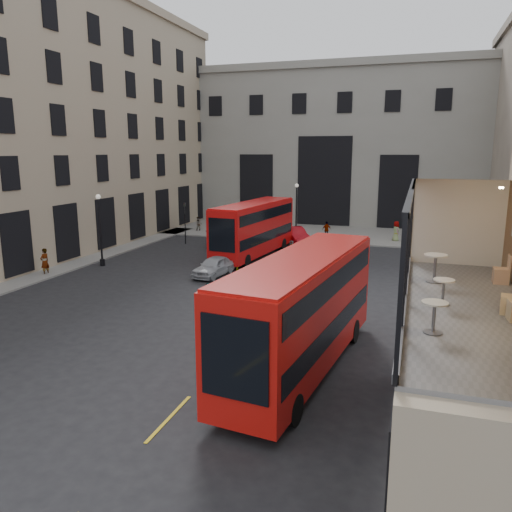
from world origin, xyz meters
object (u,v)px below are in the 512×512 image
(pedestrian_e, at_px, (45,262))
(cafe_chair_c, at_px, (511,304))
(traffic_light_far, at_px, (185,218))
(bus_far, at_px, (254,226))
(car_a, at_px, (214,266))
(car_c, at_px, (228,234))
(traffic_light_near, at_px, (291,266))
(bus_near, at_px, (302,307))
(cafe_table_near, at_px, (434,312))
(street_lamp_a, at_px, (101,234))
(cafe_table_mid, at_px, (444,288))
(pedestrian_a, at_px, (199,224))
(street_lamp_b, at_px, (296,214))
(car_b, at_px, (295,235))
(pedestrian_c, at_px, (327,230))
(pedestrian_d, at_px, (396,232))
(cafe_table_far, at_px, (435,264))
(cafe_chair_d, at_px, (501,275))
(cyclist, at_px, (238,258))
(pedestrian_b, at_px, (281,236))
(bicycle, at_px, (219,286))

(pedestrian_e, distance_m, cafe_chair_c, 30.44)
(traffic_light_far, bearing_deg, bus_far, -23.29)
(car_a, bearing_deg, car_c, 114.69)
(bus_far, bearing_deg, traffic_light_far, 156.71)
(traffic_light_near, distance_m, bus_near, 7.38)
(car_c, height_order, cafe_table_near, cafe_table_near)
(bus_near, relative_size, cafe_chair_c, 13.72)
(street_lamp_a, relative_size, cafe_table_mid, 8.04)
(car_a, height_order, cafe_table_near, cafe_table_near)
(pedestrian_a, xyz_separation_m, cafe_chair_c, (24.18, -35.05, 4.06))
(cafe_chair_c, bearing_deg, car_c, 122.20)
(street_lamp_b, distance_m, car_b, 3.14)
(traffic_light_near, relative_size, pedestrian_c, 2.36)
(street_lamp_a, height_order, pedestrian_c, street_lamp_a)
(traffic_light_near, height_order, pedestrian_d, traffic_light_near)
(pedestrian_e, xyz_separation_m, cafe_table_far, (24.78, -12.00, 4.21))
(street_lamp_a, height_order, cafe_chair_d, cafe_chair_d)
(bus_near, height_order, cafe_table_mid, cafe_table_mid)
(bus_far, distance_m, cafe_table_near, 29.91)
(traffic_light_far, height_order, bus_far, bus_far)
(cafe_table_mid, bearing_deg, cafe_chair_c, -10.70)
(pedestrian_a, relative_size, pedestrian_e, 0.85)
(car_b, height_order, pedestrian_d, pedestrian_d)
(cafe_table_near, xyz_separation_m, cafe_chair_c, (1.78, 1.92, -0.20))
(car_c, xyz_separation_m, cafe_chair_c, (18.86, -29.95, 4.05))
(pedestrian_c, xyz_separation_m, cafe_chair_c, (10.65, -35.62, 4.05))
(cyclist, bearing_deg, cafe_table_near, -166.03)
(cafe_table_far, relative_size, cafe_chair_d, 0.98)
(car_a, xyz_separation_m, car_c, (-3.57, 11.96, 0.14))
(traffic_light_far, bearing_deg, cafe_table_far, -51.06)
(pedestrian_b, bearing_deg, bus_far, -130.88)
(bicycle, xyz_separation_m, cyclist, (-0.98, 6.00, 0.40))
(bicycle, relative_size, cafe_chair_d, 2.27)
(car_b, distance_m, cafe_table_mid, 33.66)
(pedestrian_d, bearing_deg, pedestrian_a, 66.04)
(bus_near, bearing_deg, cafe_chair_d, -18.99)
(street_lamp_b, xyz_separation_m, bicycle, (0.17, -20.41, -1.88))
(traffic_light_near, xyz_separation_m, bicycle, (-4.83, 1.59, -1.91))
(traffic_light_far, height_order, pedestrian_b, traffic_light_far)
(bicycle, relative_size, pedestrian_a, 1.22)
(street_lamp_b, xyz_separation_m, car_c, (-5.42, -4.34, -1.58))
(street_lamp_b, distance_m, pedestrian_d, 9.56)
(car_b, bearing_deg, street_lamp_a, -164.18)
(car_a, bearing_deg, bus_near, -46.49)
(bus_near, relative_size, car_b, 2.54)
(street_lamp_b, bearing_deg, car_a, -96.50)
(cafe_chair_d, bearing_deg, cyclist, 130.61)
(car_a, distance_m, pedestrian_d, 20.75)
(cafe_chair_c, bearing_deg, pedestrian_d, 96.53)
(pedestrian_e, bearing_deg, traffic_light_far, 168.97)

